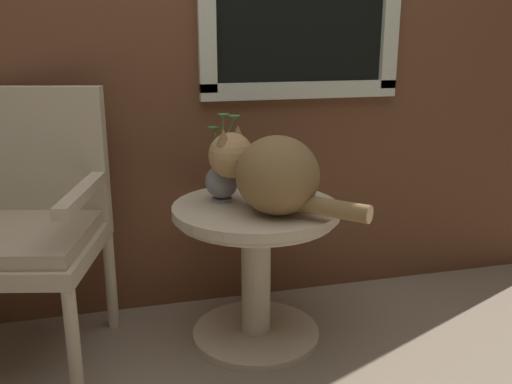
# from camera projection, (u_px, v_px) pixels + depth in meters

# --- Properties ---
(wicker_side_table) EXTENTS (0.63, 0.63, 0.55)m
(wicker_side_table) POSITION_uv_depth(u_px,v_px,m) (256.00, 249.00, 2.11)
(wicker_side_table) COLOR beige
(wicker_side_table) RESTS_ON ground_plane
(wicker_chair) EXTENTS (0.66, 0.65, 0.98)m
(wicker_chair) POSITION_uv_depth(u_px,v_px,m) (22.00, 216.00, 1.98)
(wicker_chair) COLOR beige
(wicker_chair) RESTS_ON ground_plane
(cat) EXTENTS (0.47, 0.50, 0.29)m
(cat) POSITION_uv_depth(u_px,v_px,m) (271.00, 173.00, 1.93)
(cat) COLOR olive
(cat) RESTS_ON wicker_side_table
(pewter_vase_with_ivy) EXTENTS (0.13, 0.13, 0.33)m
(pewter_vase_with_ivy) POSITION_uv_depth(u_px,v_px,m) (222.00, 176.00, 2.08)
(pewter_vase_with_ivy) COLOR gray
(pewter_vase_with_ivy) RESTS_ON wicker_side_table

